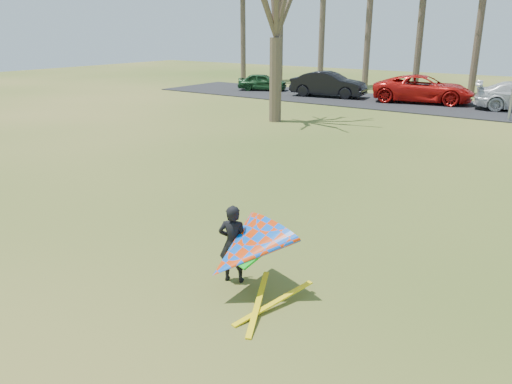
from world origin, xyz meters
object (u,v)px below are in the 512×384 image
Objects in this scene: car_1 at (328,84)px; car_0 at (263,82)px; kite_flyer at (243,250)px; car_2 at (423,89)px.

car_0 is at bearing 76.91° from car_1.
car_1 is at bearing 114.34° from kite_flyer.
car_0 is 0.60× the size of car_2.
kite_flyer is (5.09, -26.18, -0.08)m from car_2.
kite_flyer is at bearing 179.72° from car_2.
car_0 is at bearing 81.28° from car_2.
car_0 is at bearing 123.99° from kite_flyer.
car_2 is at bearing -89.88° from car_1.
car_1 reaches higher than car_0.
car_1 is 0.84× the size of car_2.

